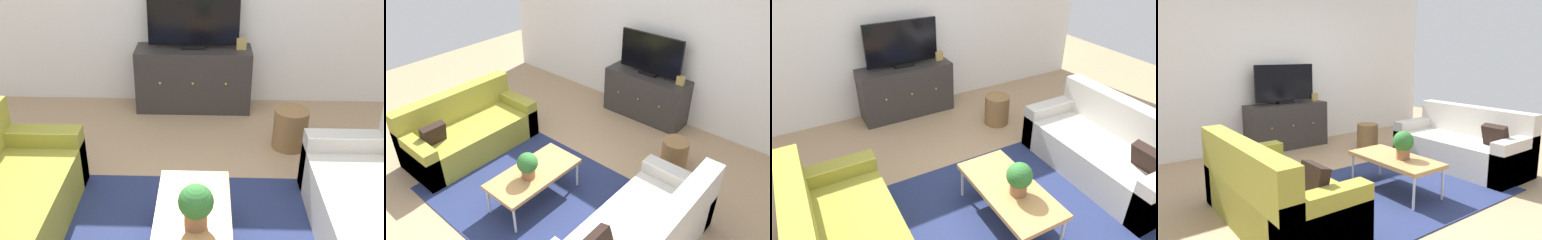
{
  "view_description": "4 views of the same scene",
  "coord_description": "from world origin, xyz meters",
  "views": [
    {
      "loc": [
        0.1,
        -2.53,
        2.36
      ],
      "look_at": [
        0.0,
        0.59,
        0.71
      ],
      "focal_mm": 41.55,
      "sensor_mm": 36.0,
      "label": 1
    },
    {
      "loc": [
        2.5,
        -2.28,
        3.04
      ],
      "look_at": [
        0.0,
        0.59,
        0.71
      ],
      "focal_mm": 34.01,
      "sensor_mm": 36.0,
      "label": 2
    },
    {
      "loc": [
        -1.45,
        -2.07,
        2.47
      ],
      "look_at": [
        0.0,
        0.59,
        0.71
      ],
      "focal_mm": 31.87,
      "sensor_mm": 36.0,
      "label": 3
    },
    {
      "loc": [
        -2.7,
        -2.99,
        1.56
      ],
      "look_at": [
        0.0,
        0.59,
        0.71
      ],
      "focal_mm": 33.7,
      "sensor_mm": 36.0,
      "label": 4
    }
  ],
  "objects": [
    {
      "name": "ground_plane",
      "position": [
        0.0,
        0.0,
        0.0
      ],
      "size": [
        10.0,
        10.0,
        0.0
      ],
      "primitive_type": "plane",
      "color": "tan"
    },
    {
      "name": "coffee_table",
      "position": [
        0.03,
        -0.21,
        0.37
      ],
      "size": [
        0.52,
        1.06,
        0.4
      ],
      "color": "#B7844C",
      "rests_on": "ground_plane"
    },
    {
      "name": "potted_plant",
      "position": [
        0.05,
        -0.3,
        0.58
      ],
      "size": [
        0.23,
        0.23,
        0.31
      ],
      "color": "#936042",
      "rests_on": "coffee_table"
    },
    {
      "name": "tv_console",
      "position": [
        -0.04,
        2.27,
        0.37
      ],
      "size": [
        1.31,
        0.47,
        0.73
      ],
      "color": "#332D2B",
      "rests_on": "ground_plane"
    },
    {
      "name": "flat_screen_tv",
      "position": [
        -0.04,
        2.29,
        1.05
      ],
      "size": [
        1.02,
        0.16,
        0.63
      ],
      "color": "black",
      "rests_on": "tv_console"
    },
    {
      "name": "mantel_clock",
      "position": [
        0.5,
        2.27,
        0.8
      ],
      "size": [
        0.11,
        0.07,
        0.13
      ],
      "primitive_type": "cube",
      "color": "tan",
      "rests_on": "tv_console"
    },
    {
      "name": "wicker_basket",
      "position": [
        0.96,
        1.39,
        0.21
      ],
      "size": [
        0.34,
        0.34,
        0.41
      ],
      "primitive_type": "cylinder",
      "color": "olive",
      "rests_on": "ground_plane"
    }
  ]
}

